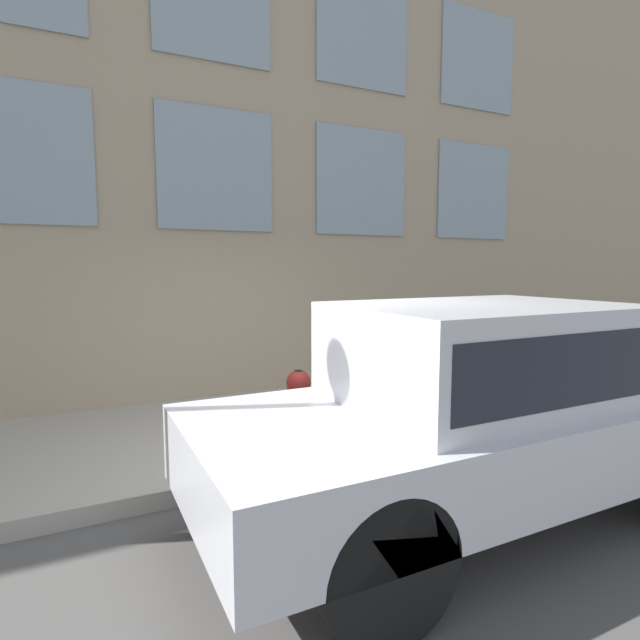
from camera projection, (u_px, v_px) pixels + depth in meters
The scene contains 6 objects.
ground_plane at pixel (303, 481), 4.66m from camera, with size 80.00×80.00×0.00m, color #514F4C.
sidewalk at pixel (253, 429), 5.92m from camera, with size 2.84×60.00×0.16m.
building_facade at pixel (212, 106), 6.87m from camera, with size 0.33×40.00×8.39m.
fire_hydrant at pixel (299, 406), 5.18m from camera, with size 0.33×0.44×0.77m.
person at pixel (340, 359), 5.52m from camera, with size 0.33×0.22×1.35m.
parked_car_silver_near at pixel (480, 400), 3.91m from camera, with size 1.81×4.53×1.72m.
Camera 1 is at (-4.08, 1.84, 2.00)m, focal length 28.00 mm.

